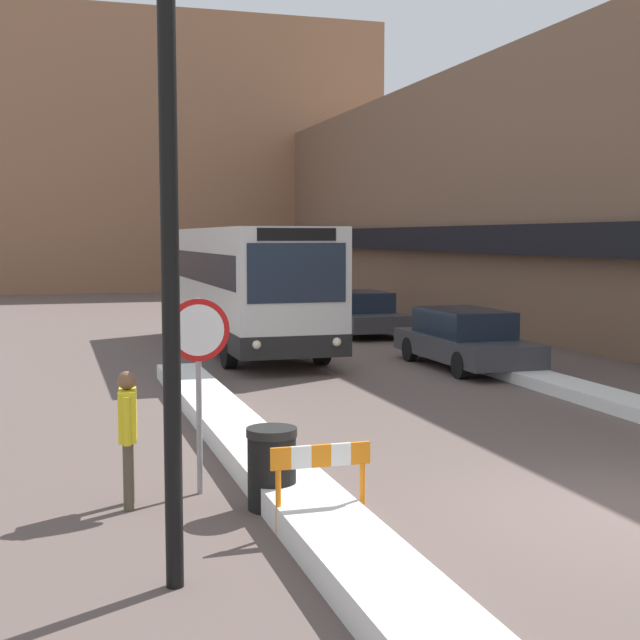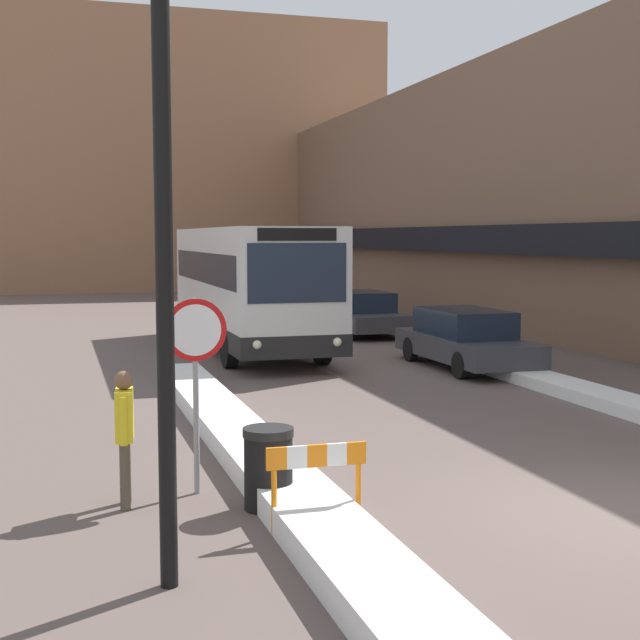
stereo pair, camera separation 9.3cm
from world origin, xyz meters
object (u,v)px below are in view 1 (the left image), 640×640
at_px(parked_car_front, 465,339).
at_px(trash_bin, 272,468).
at_px(construction_barricade, 321,470).
at_px(street_lamp, 200,127).
at_px(city_bus, 247,285).
at_px(parked_car_middle, 359,313).
at_px(parked_car_back, 308,300).
at_px(stop_sign, 199,353).
at_px(pedestrian, 128,426).

bearing_deg(parked_car_front, trash_bin, -126.73).
xyz_separation_m(trash_bin, construction_barricade, (0.31, -0.92, 0.19)).
bearing_deg(street_lamp, city_bus, 76.46).
relative_size(city_bus, parked_car_middle, 2.40).
height_order(parked_car_front, trash_bin, parked_car_front).
relative_size(parked_car_middle, parked_car_back, 0.93).
bearing_deg(city_bus, parked_car_middle, 33.68).
distance_m(parked_car_middle, street_lamp, 21.02).
xyz_separation_m(parked_car_front, stop_sign, (-7.77, -8.64, 1.04)).
relative_size(pedestrian, trash_bin, 1.68).
relative_size(trash_bin, construction_barricade, 0.86).
bearing_deg(construction_barricade, parked_car_front, 56.96).
bearing_deg(parked_car_middle, parked_car_front, -90.00).
height_order(street_lamp, trash_bin, street_lamp).
xyz_separation_m(parked_car_middle, street_lamp, (-8.18, -19.07, 3.38)).
height_order(parked_car_back, pedestrian, pedestrian).
xyz_separation_m(parked_car_middle, pedestrian, (-8.64, -16.53, 0.26)).
bearing_deg(pedestrian, trash_bin, -102.64).
xyz_separation_m(parked_car_back, street_lamp, (-8.18, -24.94, 3.35)).
xyz_separation_m(city_bus, parked_car_back, (4.27, 8.71, -1.08)).
relative_size(city_bus, street_lamp, 1.58).
xyz_separation_m(parked_car_middle, construction_barricade, (-6.76, -18.00, -0.03)).
xyz_separation_m(parked_car_front, parked_car_back, (0.00, 13.48, 0.03)).
bearing_deg(construction_barricade, parked_car_back, 74.20).
height_order(parked_car_back, street_lamp, street_lamp).
bearing_deg(pedestrian, city_bus, -11.00).
distance_m(parked_car_front, pedestrian, 12.42).
distance_m(city_bus, street_lamp, 16.84).
xyz_separation_m(city_bus, parked_car_middle, (4.27, 2.84, -1.11)).
height_order(trash_bin, construction_barricade, trash_bin).
xyz_separation_m(parked_car_back, pedestrian, (-8.64, -22.40, 0.23)).
xyz_separation_m(parked_car_front, street_lamp, (-8.18, -11.46, 3.38)).
distance_m(city_bus, parked_car_back, 9.76).
distance_m(trash_bin, construction_barricade, 0.99).
bearing_deg(city_bus, street_lamp, -103.54).
relative_size(parked_car_back, pedestrian, 2.95).
xyz_separation_m(parked_car_front, construction_barricade, (-6.76, -10.39, -0.03)).
height_order(parked_car_middle, parked_car_back, parked_car_back).
xyz_separation_m(city_bus, street_lamp, (-3.91, -16.23, 2.27)).
bearing_deg(street_lamp, parked_car_back, 71.85).
relative_size(parked_car_front, parked_car_middle, 1.07).
xyz_separation_m(city_bus, stop_sign, (-3.50, -13.41, -0.07)).
bearing_deg(construction_barricade, trash_bin, 108.82).
height_order(parked_car_back, construction_barricade, parked_car_back).
distance_m(parked_car_back, stop_sign, 23.47).
distance_m(parked_car_middle, stop_sign, 18.04).
height_order(street_lamp, construction_barricade, street_lamp).
distance_m(city_bus, stop_sign, 13.86).
distance_m(parked_car_front, parked_car_back, 13.48).
distance_m(stop_sign, construction_barricade, 2.29).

